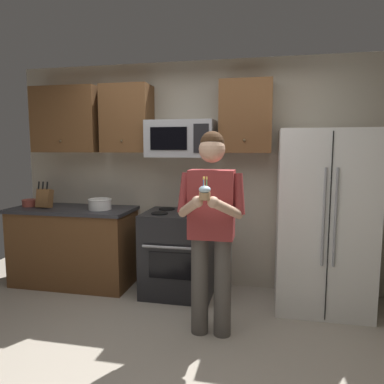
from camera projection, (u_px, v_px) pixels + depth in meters
ground_plane at (155, 364)px, 2.72m from camera, size 6.00×6.00×0.00m
wall_back at (199, 175)px, 4.26m from camera, size 4.40×0.10×2.60m
oven_range at (179, 253)px, 4.01m from camera, size 0.76×0.70×0.93m
microwave at (181, 139)px, 3.97m from camera, size 0.74×0.41×0.40m
refrigerator at (323, 220)px, 3.61m from camera, size 0.90×0.75×1.80m
cabinet_row_upper at (133, 119)px, 4.11m from camera, size 2.78×0.36×0.76m
counter_left at (74, 246)px, 4.30m from camera, size 1.44×0.66×0.92m
knife_block at (45, 198)px, 4.25m from camera, size 0.16×0.15×0.32m
bowl_large_white at (100, 204)px, 4.13m from camera, size 0.27×0.27×0.12m
bowl_small_colored at (30, 203)px, 4.35m from camera, size 0.18×0.18×0.08m
person at (211, 223)px, 3.04m from camera, size 0.60×0.48×1.76m
cupcake at (205, 192)px, 2.69m from camera, size 0.09×0.09×0.17m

